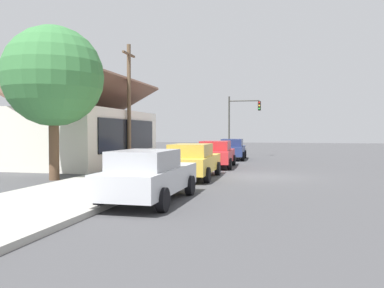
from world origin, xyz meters
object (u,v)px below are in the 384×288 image
object	(u,v)px
car_navy	(233,149)
traffic_light_main	(241,116)
car_mustard	(193,161)
car_cherry	(216,154)
car_silver	(149,175)
shade_tree	(53,77)
fire_hydrant_red	(137,175)
utility_pole_wooden	(129,103)

from	to	relation	value
car_navy	traffic_light_main	xyz separation A→B (m)	(4.18, -0.20, 2.68)
car_mustard	car_cherry	distance (m)	5.97
traffic_light_main	car_navy	bearing A→B (deg)	177.23
car_silver	car_navy	xyz separation A→B (m)	(19.07, -0.04, -0.00)
car_silver	shade_tree	bearing A→B (deg)	54.63
car_navy	fire_hydrant_red	distance (m)	16.41
utility_pole_wooden	car_cherry	bearing A→B (deg)	-85.13
car_silver	fire_hydrant_red	distance (m)	3.09
traffic_light_main	utility_pole_wooden	xyz separation A→B (m)	(-11.51, 5.66, 0.44)
car_navy	car_cherry	bearing A→B (deg)	176.42
car_mustard	fire_hydrant_red	distance (m)	3.77
traffic_light_main	car_mustard	bearing A→B (deg)	178.85
car_silver	utility_pole_wooden	bearing A→B (deg)	25.37
car_mustard	traffic_light_main	size ratio (longest dim) A/B	0.94
traffic_light_main	fire_hydrant_red	distance (m)	20.81
car_navy	utility_pole_wooden	bearing A→B (deg)	140.39
fire_hydrant_red	car_cherry	bearing A→B (deg)	-8.27
car_silver	shade_tree	distance (m)	8.21
car_cherry	shade_tree	world-z (taller)	shade_tree
car_silver	fire_hydrant_red	xyz separation A→B (m)	(2.72, 1.42, -0.32)
shade_tree	traffic_light_main	xyz separation A→B (m)	(18.96, -6.16, -1.05)
traffic_light_main	fire_hydrant_red	size ratio (longest dim) A/B	7.32
utility_pole_wooden	car_mustard	bearing A→B (deg)	-136.02
car_silver	traffic_light_main	bearing A→B (deg)	0.01
traffic_light_main	fire_hydrant_red	bearing A→B (deg)	175.38
car_cherry	traffic_light_main	distance (m)	11.37
car_navy	shade_tree	size ratio (longest dim) A/B	0.70
car_mustard	fire_hydrant_red	bearing A→B (deg)	158.19
shade_tree	car_mustard	bearing A→B (deg)	-71.57
car_mustard	car_navy	xyz separation A→B (m)	(12.83, -0.14, -0.00)
car_navy	car_silver	bearing A→B (deg)	176.95
car_silver	utility_pole_wooden	world-z (taller)	utility_pole_wooden
traffic_light_main	car_cherry	bearing A→B (deg)	178.54
car_cherry	utility_pole_wooden	bearing A→B (deg)	91.80
shade_tree	fire_hydrant_red	world-z (taller)	shade_tree
shade_tree	car_cherry	bearing A→B (deg)	-36.64
car_silver	car_navy	world-z (taller)	same
fire_hydrant_red	utility_pole_wooden	bearing A→B (deg)	23.91
shade_tree	traffic_light_main	distance (m)	19.96
car_silver	traffic_light_main	world-z (taller)	traffic_light_main
car_mustard	fire_hydrant_red	size ratio (longest dim) A/B	6.90
car_silver	utility_pole_wooden	distance (m)	13.30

